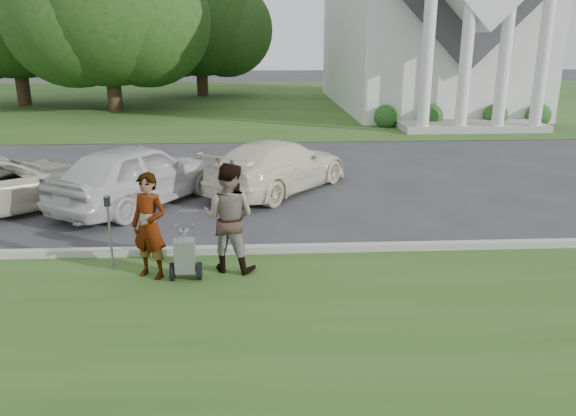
{
  "coord_description": "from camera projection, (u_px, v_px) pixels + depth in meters",
  "views": [
    {
      "loc": [
        -0.29,
        -9.29,
        3.9
      ],
      "look_at": [
        0.22,
        0.0,
        1.05
      ],
      "focal_mm": 35.0,
      "sensor_mm": 36.0,
      "label": 1
    }
  ],
  "objects": [
    {
      "name": "ground",
      "position": [
        276.0,
        264.0,
        10.02
      ],
      "size": [
        120.0,
        120.0,
        0.0
      ],
      "primitive_type": "plane",
      "color": "#333335",
      "rests_on": "ground"
    },
    {
      "name": "grass_strip",
      "position": [
        284.0,
        355.0,
        7.16
      ],
      "size": [
        80.0,
        7.0,
        0.01
      ],
      "primitive_type": "cube",
      "color": "#2A4C1A",
      "rests_on": "ground"
    },
    {
      "name": "church_lawn",
      "position": [
        262.0,
        100.0,
        35.8
      ],
      "size": [
        80.0,
        30.0,
        0.01
      ],
      "primitive_type": "cube",
      "color": "#2A4C1A",
      "rests_on": "ground"
    },
    {
      "name": "curb",
      "position": [
        275.0,
        249.0,
        10.53
      ],
      "size": [
        80.0,
        0.18,
        0.15
      ],
      "primitive_type": "cube",
      "color": "#9E9E93",
      "rests_on": "ground"
    },
    {
      "name": "tree_left",
      "position": [
        107.0,
        12.0,
        29.1
      ],
      "size": [
        10.63,
        8.4,
        9.71
      ],
      "color": "#332316",
      "rests_on": "ground"
    },
    {
      "name": "tree_far",
      "position": [
        11.0,
        3.0,
        31.48
      ],
      "size": [
        11.64,
        9.2,
        10.73
      ],
      "color": "#332316",
      "rests_on": "ground"
    },
    {
      "name": "tree_back",
      "position": [
        200.0,
        23.0,
        37.06
      ],
      "size": [
        9.61,
        7.6,
        8.89
      ],
      "color": "#332316",
      "rests_on": "ground"
    },
    {
      "name": "striping_cart",
      "position": [
        185.0,
        257.0,
        9.29
      ],
      "size": [
        0.52,
        1.02,
        0.95
      ],
      "rotation": [
        0.0,
        0.0,
        0.02
      ],
      "color": "black",
      "rests_on": "ground"
    },
    {
      "name": "person_left",
      "position": [
        149.0,
        227.0,
        9.25
      ],
      "size": [
        0.78,
        0.68,
        1.79
      ],
      "primitive_type": "imported",
      "rotation": [
        0.0,
        0.0,
        -0.47
      ],
      "color": "#999999",
      "rests_on": "ground"
    },
    {
      "name": "person_right",
      "position": [
        229.0,
        218.0,
        9.51
      ],
      "size": [
        1.09,
        0.95,
        1.89
      ],
      "primitive_type": "imported",
      "rotation": [
        0.0,
        0.0,
        2.85
      ],
      "color": "#999999",
      "rests_on": "ground"
    },
    {
      "name": "parking_meter_near",
      "position": [
        109.0,
        223.0,
        9.67
      ],
      "size": [
        0.09,
        0.09,
        1.31
      ],
      "color": "#92949A",
      "rests_on": "ground"
    },
    {
      "name": "car_b",
      "position": [
        136.0,
        174.0,
        13.3
      ],
      "size": [
        3.96,
        4.75,
        1.53
      ],
      "primitive_type": "imported",
      "rotation": [
        0.0,
        0.0,
        2.56
      ],
      "color": "silver",
      "rests_on": "ground"
    },
    {
      "name": "car_c",
      "position": [
        278.0,
        166.0,
        14.65
      ],
      "size": [
        4.3,
        4.78,
        1.33
      ],
      "primitive_type": "imported",
      "rotation": [
        0.0,
        0.0,
        2.48
      ],
      "color": "#F1EDCC",
      "rests_on": "ground"
    }
  ]
}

